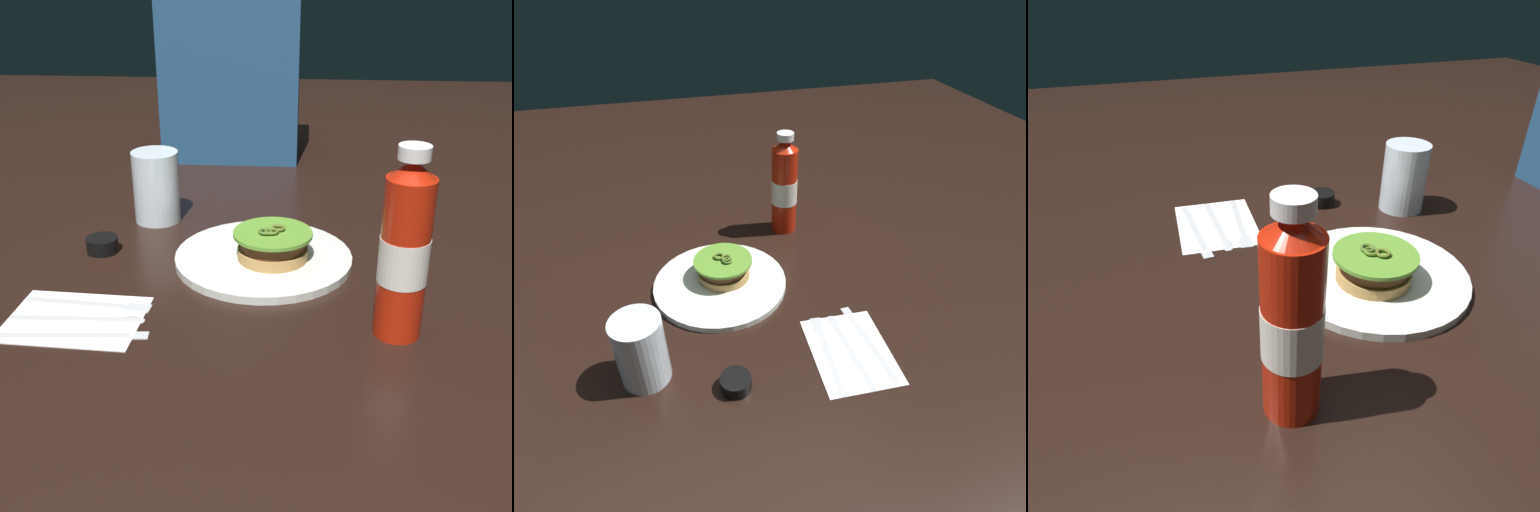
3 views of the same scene
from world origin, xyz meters
The scene contains 11 objects.
ground_plane centered at (0.00, 0.00, 0.00)m, with size 3.00×3.00×0.00m, color black.
dinner_plate centered at (0.06, -0.07, 0.01)m, with size 0.29×0.29×0.01m, color silver.
burger_sandwich centered at (0.08, -0.08, 0.04)m, with size 0.13×0.13×0.05m.
ketchup_bottle centered at (0.26, -0.27, 0.12)m, with size 0.06×0.06×0.26m.
water_glass centered at (-0.15, 0.10, 0.07)m, with size 0.09×0.09×0.13m, color silver.
condiment_cup centered at (-0.21, -0.05, 0.01)m, with size 0.05×0.05×0.03m, color black.
napkin centered at (-0.19, -0.27, 0.00)m, with size 0.19×0.14×0.00m, color white.
butter_knife centered at (-0.16, -0.31, 0.00)m, with size 0.20×0.03×0.00m.
spoon_utensil centered at (-0.16, -0.27, 0.00)m, with size 0.19×0.03×0.00m.
fork_utensil centered at (-0.17, -0.23, 0.00)m, with size 0.19×0.03×0.00m.
diner_person centered at (-0.05, 0.52, 0.23)m, with size 0.32×0.17×0.54m.
Camera 1 is at (0.12, -1.05, 0.48)m, focal length 46.64 mm.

